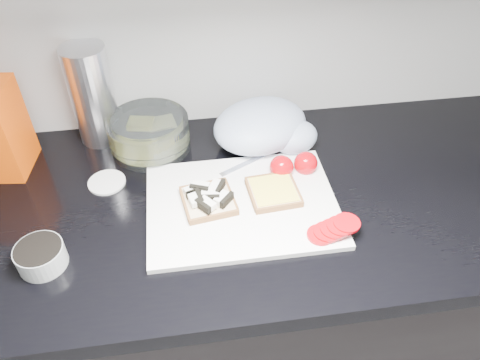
% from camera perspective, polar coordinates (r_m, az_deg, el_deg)
% --- Properties ---
extents(base_cabinet, '(3.50, 0.60, 0.86)m').
position_cam_1_polar(base_cabinet, '(1.39, -6.20, -16.39)').
color(base_cabinet, black).
rests_on(base_cabinet, ground).
extents(countertop, '(3.50, 0.64, 0.04)m').
position_cam_1_polar(countertop, '(1.04, -8.00, -3.29)').
color(countertop, black).
rests_on(countertop, base_cabinet).
extents(cutting_board, '(0.40, 0.30, 0.01)m').
position_cam_1_polar(cutting_board, '(1.00, 0.25, -3.02)').
color(cutting_board, white).
rests_on(cutting_board, countertop).
extents(bread_left, '(0.13, 0.13, 0.03)m').
position_cam_1_polar(bread_left, '(0.99, -3.94, -2.33)').
color(bread_left, beige).
rests_on(bread_left, cutting_board).
extents(bread_right, '(0.12, 0.12, 0.02)m').
position_cam_1_polar(bread_right, '(1.01, 4.09, -1.43)').
color(bread_right, beige).
rests_on(bread_right, cutting_board).
extents(tomato_slices, '(0.12, 0.07, 0.02)m').
position_cam_1_polar(tomato_slices, '(0.94, 11.33, -5.87)').
color(tomato_slices, '#B7040C').
rests_on(tomato_slices, cutting_board).
extents(knife, '(0.17, 0.09, 0.01)m').
position_cam_1_polar(knife, '(1.10, 2.55, 2.93)').
color(knife, silver).
rests_on(knife, cutting_board).
extents(seed_tub, '(0.09, 0.09, 0.05)m').
position_cam_1_polar(seed_tub, '(0.95, -23.15, -8.44)').
color(seed_tub, '#939897').
rests_on(seed_tub, countertop).
extents(tub_lid, '(0.09, 0.09, 0.01)m').
position_cam_1_polar(tub_lid, '(1.09, -15.93, -0.27)').
color(tub_lid, silver).
rests_on(tub_lid, countertop).
extents(glass_bowl, '(0.19, 0.19, 0.08)m').
position_cam_1_polar(glass_bowl, '(1.15, -11.01, 5.55)').
color(glass_bowl, silver).
rests_on(glass_bowl, countertop).
extents(steel_canister, '(0.10, 0.10, 0.24)m').
position_cam_1_polar(steel_canister, '(1.17, -17.53, 9.79)').
color(steel_canister, silver).
rests_on(steel_canister, countertop).
extents(grocery_bag, '(0.30, 0.27, 0.10)m').
position_cam_1_polar(grocery_bag, '(1.14, 3.08, 6.48)').
color(grocery_bag, silver).
rests_on(grocery_bag, countertop).
extents(whole_tomatoes, '(0.11, 0.06, 0.05)m').
position_cam_1_polar(whole_tomatoes, '(1.07, 6.56, 1.80)').
color(whole_tomatoes, '#B7040C').
rests_on(whole_tomatoes, countertop).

